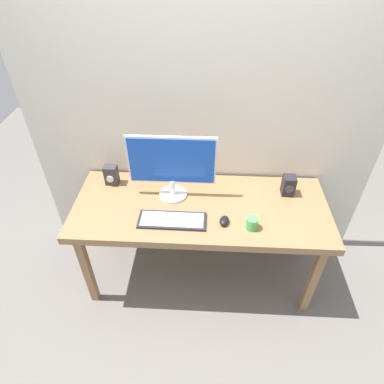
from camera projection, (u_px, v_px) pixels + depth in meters
name	position (u px, v px, depth m)	size (l,w,h in m)	color
ground_plane	(199.00, 273.00, 2.80)	(6.00, 6.00, 0.00)	slate
wall_back	(205.00, 82.00, 2.14)	(2.57, 0.04, 3.00)	silver
desk	(201.00, 213.00, 2.34)	(1.78, 0.71, 0.78)	#936D47
monitor	(172.00, 164.00, 2.22)	(0.60, 0.20, 0.48)	silver
keyboard_primary	(172.00, 220.00, 2.18)	(0.45, 0.17, 0.02)	#232328
mouse	(224.00, 221.00, 2.15)	(0.06, 0.09, 0.04)	black
speaker_right	(288.00, 185.00, 2.35)	(0.09, 0.09, 0.15)	#232328
audio_controller	(111.00, 175.00, 2.45)	(0.09, 0.09, 0.15)	#333338
coffee_mug	(252.00, 223.00, 2.11)	(0.08, 0.08, 0.09)	#4CB259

